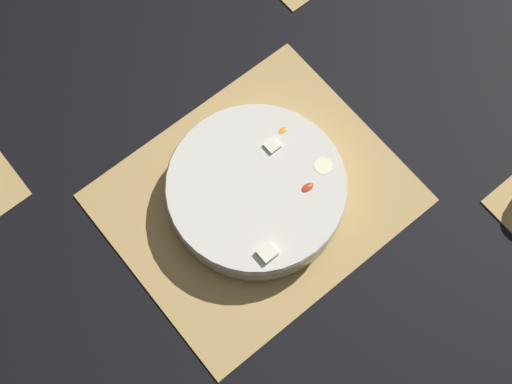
# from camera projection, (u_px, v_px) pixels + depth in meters

# --- Properties ---
(ground_plane) EXTENTS (6.00, 6.00, 0.00)m
(ground_plane) POSITION_uv_depth(u_px,v_px,m) (256.00, 198.00, 1.18)
(ground_plane) COLOR black
(bamboo_mat_center) EXTENTS (0.46, 0.39, 0.01)m
(bamboo_mat_center) POSITION_uv_depth(u_px,v_px,m) (256.00, 198.00, 1.17)
(bamboo_mat_center) COLOR tan
(bamboo_mat_center) RESTS_ON ground_plane
(fruit_salad_bowl) EXTENTS (0.29, 0.29, 0.07)m
(fruit_salad_bowl) POSITION_uv_depth(u_px,v_px,m) (256.00, 190.00, 1.14)
(fruit_salad_bowl) COLOR silver
(fruit_salad_bowl) RESTS_ON bamboo_mat_center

